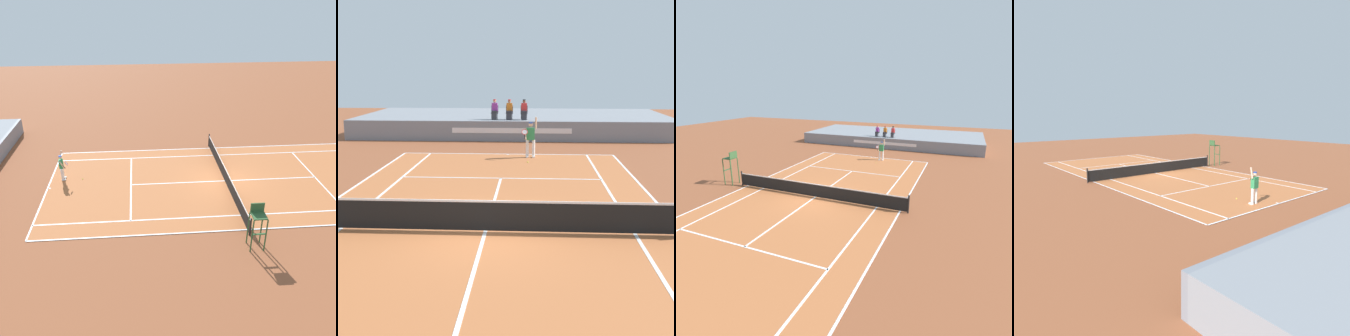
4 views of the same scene
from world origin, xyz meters
The scene contains 11 objects.
ground_plane centered at (0.00, 0.00, 0.00)m, with size 80.00×80.00×0.00m, color brown.
court centered at (0.00, 0.00, 0.01)m, with size 11.08×23.88×0.03m.
net centered at (0.00, 0.00, 0.52)m, with size 11.98×0.10×1.07m.
barrier_wall centered at (0.00, 16.31, 0.63)m, with size 21.05×0.25×1.26m.
bleacher_platform centered at (0.00, 21.05, 0.63)m, with size 21.05×9.22×1.26m, color gray.
spectator_seated_0 centered at (-1.13, 17.23, 1.87)m, with size 0.44×0.60×1.27m.
spectator_seated_1 centered at (-0.19, 17.23, 1.87)m, with size 0.44×0.60×1.27m.
spectator_seated_2 centered at (0.74, 17.23, 1.87)m, with size 0.44×0.60×1.27m.
tennis_player centered at (1.18, 11.06, 0.99)m, with size 0.76×0.65×2.08m.
tennis_ball centered at (1.08, 9.74, 0.03)m, with size 0.07×0.07×0.07m, color #D1E533.
umpire_chair centered at (-6.84, 0.00, 1.56)m, with size 0.77×0.77×2.44m.
Camera 3 is at (8.40, -14.79, 6.78)m, focal length 30.17 mm.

